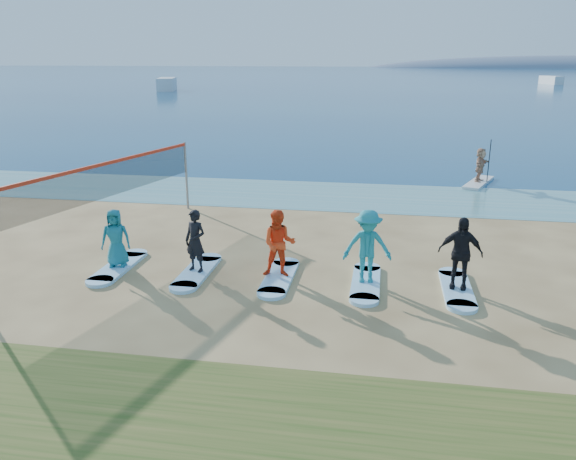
% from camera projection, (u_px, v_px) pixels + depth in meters
% --- Properties ---
extents(ground, '(600.00, 600.00, 0.00)m').
position_uv_depth(ground, '(272.00, 299.00, 13.28)').
color(ground, tan).
rests_on(ground, ground).
extents(shallow_water, '(600.00, 600.00, 0.00)m').
position_uv_depth(shallow_water, '(322.00, 195.00, 23.16)').
color(shallow_water, teal).
rests_on(shallow_water, ground).
extents(ocean, '(600.00, 600.00, 0.00)m').
position_uv_depth(ocean, '(379.00, 76.00, 163.88)').
color(ocean, navy).
rests_on(ocean, ground).
extents(island_ridge, '(220.00, 56.00, 18.00)m').
position_uv_depth(island_ridge, '(576.00, 68.00, 280.33)').
color(island_ridge, slate).
rests_on(island_ridge, ground).
extents(volleyball_net, '(2.28, 8.82, 2.50)m').
position_uv_depth(volleyball_net, '(100.00, 182.00, 16.69)').
color(volleyball_net, gray).
rests_on(volleyball_net, ground).
extents(paddleboard, '(1.76, 3.05, 0.12)m').
position_uv_depth(paddleboard, '(479.00, 182.00, 25.24)').
color(paddleboard, silver).
rests_on(paddleboard, ground).
extents(paddleboarder, '(0.98, 1.44, 1.49)m').
position_uv_depth(paddleboarder, '(480.00, 165.00, 25.00)').
color(paddleboarder, tan).
rests_on(paddleboarder, paddleboard).
extents(boat_offshore_a, '(4.72, 8.54, 2.04)m').
position_uv_depth(boat_offshore_a, '(167.00, 90.00, 93.97)').
color(boat_offshore_a, silver).
rests_on(boat_offshore_a, ground).
extents(boat_offshore_b, '(3.53, 6.52, 1.65)m').
position_uv_depth(boat_offshore_b, '(551.00, 84.00, 114.07)').
color(boat_offshore_b, silver).
rests_on(boat_offshore_b, ground).
extents(surfboard_0, '(0.70, 2.20, 0.09)m').
position_uv_depth(surfboard_0, '(118.00, 267.00, 15.17)').
color(surfboard_0, '#A4DCFE').
rests_on(surfboard_0, ground).
extents(student_0, '(0.86, 0.66, 1.56)m').
position_uv_depth(student_0, '(116.00, 238.00, 14.93)').
color(student_0, '#1B7283').
rests_on(student_0, surfboard_0).
extents(surfboard_1, '(0.70, 2.20, 0.09)m').
position_uv_depth(surfboard_1, '(197.00, 272.00, 14.81)').
color(surfboard_1, '#A4DCFE').
rests_on(surfboard_1, ground).
extents(student_1, '(0.69, 0.57, 1.64)m').
position_uv_depth(student_1, '(195.00, 241.00, 14.56)').
color(student_1, black).
rests_on(student_1, surfboard_1).
extents(surfboard_2, '(0.70, 2.20, 0.09)m').
position_uv_depth(surfboard_2, '(279.00, 277.00, 14.46)').
color(surfboard_2, '#A4DCFE').
rests_on(surfboard_2, ground).
extents(student_2, '(0.91, 0.75, 1.74)m').
position_uv_depth(student_2, '(279.00, 244.00, 14.18)').
color(student_2, '#EE4119').
rests_on(student_2, surfboard_2).
extents(surfboard_3, '(0.70, 2.20, 0.09)m').
position_uv_depth(surfboard_3, '(366.00, 283.00, 14.10)').
color(surfboard_3, '#A4DCFE').
rests_on(surfboard_3, ground).
extents(student_3, '(1.27, 0.83, 1.85)m').
position_uv_depth(student_3, '(367.00, 246.00, 13.81)').
color(student_3, teal).
rests_on(student_3, surfboard_3).
extents(surfboard_4, '(0.70, 2.20, 0.09)m').
position_uv_depth(surfboard_4, '(457.00, 289.00, 13.74)').
color(surfboard_4, '#A4DCFE').
rests_on(surfboard_4, ground).
extents(student_4, '(1.10, 0.60, 1.78)m').
position_uv_depth(student_4, '(460.00, 253.00, 13.46)').
color(student_4, black).
rests_on(student_4, surfboard_4).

